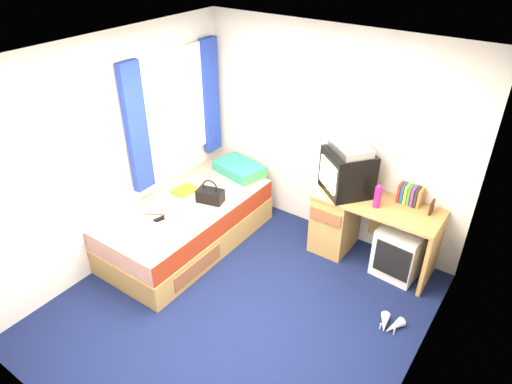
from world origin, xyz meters
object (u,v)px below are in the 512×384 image
Objects in this scene: storage_cube at (400,251)px; crt_tv at (347,172)px; pillow at (239,169)px; white_heels at (389,324)px; pink_water_bottle at (378,197)px; bed at (188,224)px; picture_frame at (432,207)px; desk at (351,221)px; vcr at (351,148)px; towel at (183,220)px; colour_swatch_fan at (157,225)px; water_bottle at (155,211)px; remote_control at (161,219)px; aerosol_can at (371,188)px; handbag at (210,195)px.

storage_cube is 0.85× the size of crt_tv.
pillow is 0.93× the size of crt_tv.
pink_water_bottle is at bearing 126.25° from white_heels.
bed is 3.64× the size of storage_cube.
desk is at bearing -172.69° from picture_frame.
vcr reaches higher than towel.
colour_swatch_fan is at bearing -140.38° from towel.
bed is 3.35× the size of pillow.
crt_tv is 2.09m from water_bottle.
picture_frame reaches higher than colour_swatch_fan.
pink_water_bottle is at bearing 24.83° from bed.
crt_tv reaches higher than colour_swatch_fan.
pillow is 1.52m from desk.
remote_control is at bearing -99.44° from crt_tv.
pillow is 2.12m from storage_cube.
pink_water_bottle is 2.25m from remote_control.
colour_swatch_fan is at bearing -51.69° from remote_control.
pink_water_bottle is (0.39, -0.10, -0.40)m from vcr.
water_bottle is at bearing -149.28° from pink_water_bottle.
towel is 1.21× the size of white_heels.
pink_water_bottle reaches higher than towel.
aerosol_can is at bearing 170.90° from storage_cube.
aerosol_can is 0.85× the size of colour_swatch_fan.
pink_water_bottle is at bearing -163.60° from storage_cube.
white_heels is (2.33, -0.79, -0.57)m from pillow.
desk reaches higher than pillow.
vcr is 1.94× the size of pink_water_bottle.
aerosol_can is (-0.14, 0.17, -0.02)m from pink_water_bottle.
crt_tv is 0.30m from aerosol_can.
storage_cube is at bearing 5.85° from handbag.
towel is (-1.22, -1.25, -0.68)m from vcr.
colour_swatch_fan reaches higher than white_heels.
handbag is at bearing 177.75° from white_heels.
picture_frame is (0.88, 0.11, -0.17)m from crt_tv.
towel is 1.86× the size of remote_control.
remote_control is (0.13, -0.05, -0.03)m from water_bottle.
picture_frame is at bearing 22.75° from pink_water_bottle.
colour_swatch_fan is at bearing -40.78° from water_bottle.
aerosol_can is 1.99m from towel.
handbag is at bearing 96.70° from towel.
towel is (0.19, -1.21, -0.02)m from pillow.
handbag is at bearing -159.30° from picture_frame.
colour_swatch_fan is at bearing -138.10° from aerosol_can.
towel is (-2.09, -1.36, -0.23)m from picture_frame.
bed is 2.01m from vcr.
storage_cube is at bearing 0.23° from pillow.
desk is 6.98× the size of aerosol_can.
crt_tv is at bearing 179.85° from desk.
desk is (1.51, 0.04, -0.20)m from pillow.
desk is 0.60m from storage_cube.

